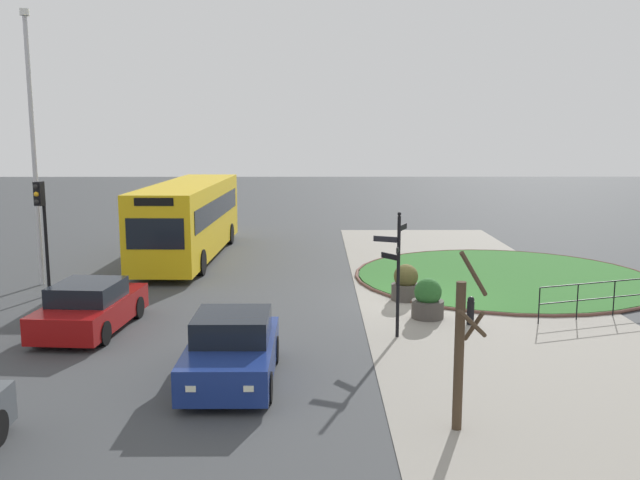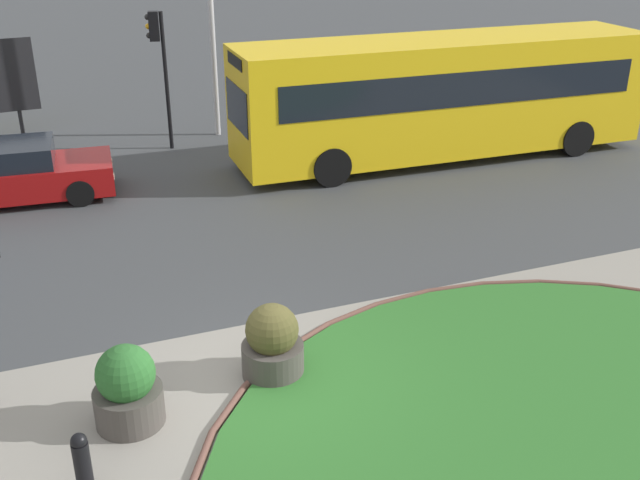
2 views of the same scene
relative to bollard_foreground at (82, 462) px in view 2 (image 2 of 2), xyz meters
name	(u,v)px [view 2 (image 2 of 2)]	position (x,y,z in m)	size (l,w,h in m)	color
ground	(259,389)	(2.58, 1.22, -0.43)	(120.00, 120.00, 0.00)	#3D3F42
bollard_foreground	(82,462)	(0.00, 0.00, 0.00)	(0.21, 0.21, 0.84)	black
bus_yellow	(443,95)	(10.47, 9.87, 1.32)	(11.49, 2.82, 3.26)	yellow
car_far_lane	(20,173)	(-0.46, 10.63, 0.22)	(4.33, 2.18, 1.39)	maroon
traffic_light_near	(159,50)	(3.52, 13.42, 2.38)	(0.48, 0.31, 3.83)	black
planter_near_signpost	(127,390)	(0.70, 1.11, 0.12)	(0.95, 0.95, 1.21)	#47423D
planter_kerbside	(272,345)	(2.88, 1.47, 0.11)	(0.94, 0.94, 1.20)	#47423D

